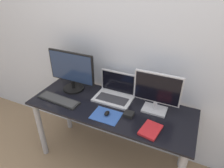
# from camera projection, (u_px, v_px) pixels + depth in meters

# --- Properties ---
(wall_back) EXTENTS (7.00, 0.05, 2.50)m
(wall_back) POSITION_uv_depth(u_px,v_px,m) (126.00, 42.00, 1.92)
(wall_back) COLOR silver
(wall_back) RESTS_ON ground_plane
(desk) EXTENTS (1.57, 0.60, 0.73)m
(desk) POSITION_uv_depth(u_px,v_px,m) (111.00, 118.00, 1.97)
(desk) COLOR black
(desk) RESTS_ON ground_plane
(monitor_left) EXTENTS (0.51, 0.22, 0.42)m
(monitor_left) POSITION_uv_depth(u_px,v_px,m) (72.00, 71.00, 2.05)
(monitor_left) COLOR black
(monitor_left) RESTS_ON desk
(monitor_right) EXTENTS (0.41, 0.15, 0.38)m
(monitor_right) POSITION_uv_depth(u_px,v_px,m) (157.00, 92.00, 1.74)
(monitor_right) COLOR #B2B2B7
(monitor_right) RESTS_ON desk
(laptop) EXTENTS (0.38, 0.25, 0.25)m
(laptop) POSITION_uv_depth(u_px,v_px,m) (115.00, 92.00, 2.00)
(laptop) COLOR silver
(laptop) RESTS_ON desk
(keyboard) EXTENTS (0.46, 0.16, 0.02)m
(keyboard) POSITION_uv_depth(u_px,v_px,m) (59.00, 100.00, 1.97)
(keyboard) COLOR black
(keyboard) RESTS_ON desk
(mousepad) EXTENTS (0.25, 0.20, 0.00)m
(mousepad) POSITION_uv_depth(u_px,v_px,m) (106.00, 116.00, 1.77)
(mousepad) COLOR #2D519E
(mousepad) RESTS_ON desk
(mouse) EXTENTS (0.04, 0.07, 0.03)m
(mouse) POSITION_uv_depth(u_px,v_px,m) (107.00, 113.00, 1.77)
(mouse) COLOR black
(mouse) RESTS_ON mousepad
(book) EXTENTS (0.17, 0.21, 0.02)m
(book) POSITION_uv_depth(u_px,v_px,m) (151.00, 130.00, 1.60)
(book) COLOR red
(book) RESTS_ON desk
(power_brick) EXTENTS (0.09, 0.08, 0.03)m
(power_brick) POSITION_uv_depth(u_px,v_px,m) (129.00, 114.00, 1.76)
(power_brick) COLOR black
(power_brick) RESTS_ON desk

